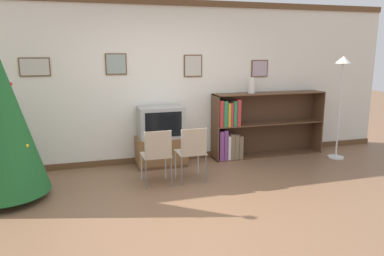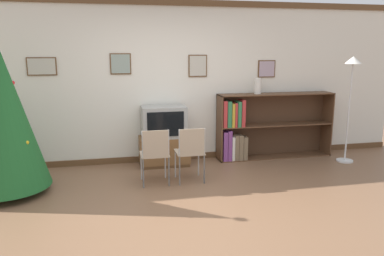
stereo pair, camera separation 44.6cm
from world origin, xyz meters
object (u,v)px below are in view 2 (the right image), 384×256
at_px(bookshelf, 254,128).
at_px(vase, 258,86).
at_px(folding_chair_left, 155,153).
at_px(standing_lamp, 351,82).
at_px(christmas_tree, 0,111).
at_px(tv_console, 164,151).
at_px(folding_chair_right, 191,151).
at_px(television, 164,122).

height_order(bookshelf, vase, vase).
bearing_deg(bookshelf, folding_chair_left, -152.22).
xyz_separation_m(folding_chair_left, standing_lamp, (3.34, 0.45, 0.90)).
xyz_separation_m(christmas_tree, standing_lamp, (5.33, 0.34, 0.25)).
distance_m(tv_console, folding_chair_right, 0.98).
bearing_deg(standing_lamp, christmas_tree, -176.32).
xyz_separation_m(bookshelf, vase, (0.04, 0.01, 0.74)).
distance_m(folding_chair_left, standing_lamp, 3.49).
relative_size(folding_chair_right, vase, 2.99).
bearing_deg(television, bookshelf, 2.36).
xyz_separation_m(vase, standing_lamp, (1.43, -0.55, 0.09)).
xyz_separation_m(tv_console, standing_lamp, (3.09, -0.47, 1.13)).
relative_size(vase, standing_lamp, 0.15).
bearing_deg(folding_chair_right, tv_console, 105.61).
distance_m(folding_chair_right, standing_lamp, 3.00).
distance_m(folding_chair_right, bookshelf, 1.67).
relative_size(tv_console, vase, 2.99).
bearing_deg(vase, television, -177.28).
distance_m(television, folding_chair_left, 0.99).
xyz_separation_m(television, folding_chair_left, (-0.26, -0.92, -0.27)).
xyz_separation_m(tv_console, folding_chair_left, (-0.26, -0.92, 0.23)).
relative_size(christmas_tree, folding_chair_right, 2.75).
relative_size(television, bookshelf, 0.35).
distance_m(television, folding_chair_right, 0.99).
distance_m(tv_console, vase, 1.96).
relative_size(christmas_tree, tv_console, 2.75).
height_order(tv_console, folding_chair_right, folding_chair_right).
bearing_deg(tv_console, folding_chair_left, -105.61).
bearing_deg(tv_console, standing_lamp, -8.66).
distance_m(folding_chair_left, vase, 2.30).
bearing_deg(standing_lamp, vase, 159.15).
bearing_deg(folding_chair_left, television, 74.34).
xyz_separation_m(television, folding_chair_right, (0.26, -0.92, -0.27)).
height_order(christmas_tree, vase, christmas_tree).
relative_size(folding_chair_left, vase, 2.99).
bearing_deg(vase, folding_chair_left, -152.49).
bearing_deg(folding_chair_left, tv_console, 74.39).
bearing_deg(television, folding_chair_right, -74.34).
xyz_separation_m(bookshelf, standing_lamp, (1.48, -0.53, 0.82)).
height_order(television, standing_lamp, standing_lamp).
bearing_deg(christmas_tree, vase, 12.85).
xyz_separation_m(christmas_tree, television, (2.24, 0.81, -0.38)).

